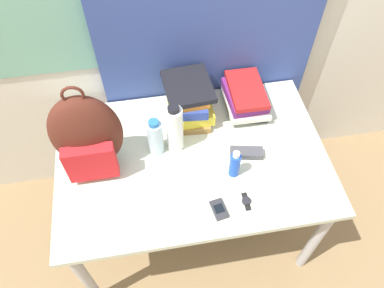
% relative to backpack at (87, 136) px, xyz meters
% --- Properties ---
extents(desk, '(1.25, 0.82, 0.71)m').
position_rel_backpack_xyz_m(desk, '(0.44, -0.04, -0.28)').
color(desk, silver).
rests_on(desk, ground_plane).
extents(backpack, '(0.30, 0.19, 0.48)m').
position_rel_backpack_xyz_m(backpack, '(0.00, 0.00, 0.00)').
color(backpack, '#512319').
rests_on(backpack, desk).
extents(book_stack_left, '(0.24, 0.29, 0.20)m').
position_rel_backpack_xyz_m(book_stack_left, '(0.47, 0.23, -0.10)').
color(book_stack_left, olive).
rests_on(book_stack_left, desk).
extents(book_stack_center, '(0.21, 0.28, 0.13)m').
position_rel_backpack_xyz_m(book_stack_center, '(0.75, 0.22, -0.14)').
color(book_stack_center, black).
rests_on(book_stack_center, desk).
extents(water_bottle, '(0.07, 0.07, 0.21)m').
position_rel_backpack_xyz_m(water_bottle, '(0.28, 0.03, -0.11)').
color(water_bottle, silver).
rests_on(water_bottle, desk).
extents(sports_bottle, '(0.08, 0.08, 0.27)m').
position_rel_backpack_xyz_m(sports_bottle, '(0.37, 0.04, -0.07)').
color(sports_bottle, white).
rests_on(sports_bottle, desk).
extents(sunscreen_bottle, '(0.05, 0.05, 0.16)m').
position_rel_backpack_xyz_m(sunscreen_bottle, '(0.60, -0.16, -0.13)').
color(sunscreen_bottle, blue).
rests_on(sunscreen_bottle, desk).
extents(cell_phone, '(0.07, 0.10, 0.02)m').
position_rel_backpack_xyz_m(cell_phone, '(0.50, -0.33, -0.20)').
color(cell_phone, '#2D2D33').
rests_on(cell_phone, desk).
extents(sunglasses_case, '(0.16, 0.08, 0.04)m').
position_rel_backpack_xyz_m(sunglasses_case, '(0.69, -0.07, -0.19)').
color(sunglasses_case, '#47474C').
rests_on(sunglasses_case, desk).
extents(wristwatch, '(0.04, 0.09, 0.01)m').
position_rel_backpack_xyz_m(wristwatch, '(0.63, -0.31, -0.20)').
color(wristwatch, black).
rests_on(wristwatch, desk).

